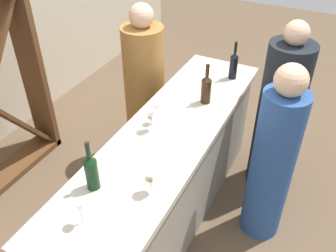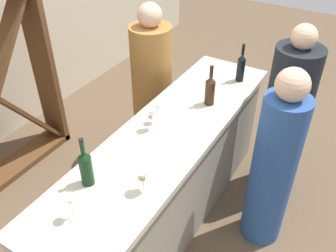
{
  "view_description": "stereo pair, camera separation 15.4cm",
  "coord_description": "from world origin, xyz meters",
  "px_view_note": "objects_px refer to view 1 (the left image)",
  "views": [
    {
      "loc": [
        -1.87,
        -0.93,
        2.55
      ],
      "look_at": [
        0.0,
        0.0,
        1.0
      ],
      "focal_mm": 39.28,
      "sensor_mm": 36.0,
      "label": 1
    },
    {
      "loc": [
        -1.79,
        -1.07,
        2.55
      ],
      "look_at": [
        0.0,
        0.0,
        1.0
      ],
      "focal_mm": 39.28,
      "sensor_mm": 36.0,
      "label": 2
    }
  ],
  "objects_px": {
    "wine_glass_near_right": "(151,116)",
    "person_center_guest": "(278,117)",
    "person_right_guest": "(145,91)",
    "person_left_guest": "(272,163)",
    "wine_bottle_second_left_amber_brown": "(206,88)",
    "wine_bottle_center_near_black": "(234,65)",
    "wine_glass_near_center": "(80,208)",
    "wine_glass_far_left": "(156,109)",
    "wine_bottle_leftmost_dark_green": "(91,171)",
    "wine_glass_near_left": "(151,178)"
  },
  "relations": [
    {
      "from": "person_left_guest",
      "to": "wine_bottle_center_near_black",
      "type": "bearing_deg",
      "value": -54.24
    },
    {
      "from": "wine_glass_near_right",
      "to": "person_center_guest",
      "type": "distance_m",
      "value": 1.21
    },
    {
      "from": "wine_bottle_center_near_black",
      "to": "wine_glass_near_left",
      "type": "xyz_separation_m",
      "value": [
        -1.52,
        -0.01,
        -0.02
      ]
    },
    {
      "from": "wine_glass_near_center",
      "to": "wine_glass_far_left",
      "type": "distance_m",
      "value": 1.0
    },
    {
      "from": "wine_bottle_center_near_black",
      "to": "person_center_guest",
      "type": "bearing_deg",
      "value": -100.85
    },
    {
      "from": "person_left_guest",
      "to": "person_center_guest",
      "type": "height_order",
      "value": "person_center_guest"
    },
    {
      "from": "wine_glass_near_center",
      "to": "wine_glass_near_right",
      "type": "relative_size",
      "value": 0.98
    },
    {
      "from": "person_center_guest",
      "to": "wine_glass_near_center",
      "type": "bearing_deg",
      "value": 69.01
    },
    {
      "from": "person_right_guest",
      "to": "wine_bottle_leftmost_dark_green",
      "type": "bearing_deg",
      "value": -82.2
    },
    {
      "from": "wine_bottle_leftmost_dark_green",
      "to": "person_right_guest",
      "type": "relative_size",
      "value": 0.21
    },
    {
      "from": "wine_glass_far_left",
      "to": "wine_glass_near_right",
      "type": "bearing_deg",
      "value": -171.32
    },
    {
      "from": "wine_glass_near_right",
      "to": "wine_glass_far_left",
      "type": "height_order",
      "value": "wine_glass_near_right"
    },
    {
      "from": "wine_bottle_second_left_amber_brown",
      "to": "wine_glass_near_left",
      "type": "distance_m",
      "value": 1.05
    },
    {
      "from": "wine_glass_near_center",
      "to": "wine_bottle_second_left_amber_brown",
      "type": "bearing_deg",
      "value": -5.64
    },
    {
      "from": "wine_bottle_leftmost_dark_green",
      "to": "wine_glass_far_left",
      "type": "relative_size",
      "value": 2.09
    },
    {
      "from": "wine_bottle_center_near_black",
      "to": "wine_bottle_second_left_amber_brown",
      "type": "bearing_deg",
      "value": 172.14
    },
    {
      "from": "wine_bottle_leftmost_dark_green",
      "to": "wine_glass_near_left",
      "type": "xyz_separation_m",
      "value": [
        0.12,
        -0.32,
        -0.01
      ]
    },
    {
      "from": "wine_glass_near_right",
      "to": "person_right_guest",
      "type": "relative_size",
      "value": 0.11
    },
    {
      "from": "wine_bottle_leftmost_dark_green",
      "to": "wine_glass_far_left",
      "type": "xyz_separation_m",
      "value": [
        0.75,
        -0.02,
        -0.02
      ]
    },
    {
      "from": "wine_bottle_center_near_black",
      "to": "wine_glass_far_left",
      "type": "height_order",
      "value": "wine_bottle_center_near_black"
    },
    {
      "from": "wine_bottle_second_left_amber_brown",
      "to": "wine_glass_near_left",
      "type": "height_order",
      "value": "wine_bottle_second_left_amber_brown"
    },
    {
      "from": "wine_bottle_center_near_black",
      "to": "person_left_guest",
      "type": "relative_size",
      "value": 0.22
    },
    {
      "from": "wine_bottle_leftmost_dark_green",
      "to": "person_center_guest",
      "type": "distance_m",
      "value": 1.77
    },
    {
      "from": "wine_glass_near_left",
      "to": "wine_glass_near_right",
      "type": "height_order",
      "value": "wine_glass_near_right"
    },
    {
      "from": "wine_bottle_leftmost_dark_green",
      "to": "wine_glass_far_left",
      "type": "height_order",
      "value": "wine_bottle_leftmost_dark_green"
    },
    {
      "from": "wine_glass_near_center",
      "to": "wine_glass_far_left",
      "type": "bearing_deg",
      "value": 4.83
    },
    {
      "from": "wine_glass_far_left",
      "to": "person_left_guest",
      "type": "bearing_deg",
      "value": -75.7
    },
    {
      "from": "wine_bottle_center_near_black",
      "to": "wine_glass_far_left",
      "type": "relative_size",
      "value": 2.11
    },
    {
      "from": "wine_bottle_second_left_amber_brown",
      "to": "wine_glass_near_right",
      "type": "bearing_deg",
      "value": 157.91
    },
    {
      "from": "wine_glass_near_left",
      "to": "wine_glass_near_center",
      "type": "height_order",
      "value": "wine_glass_near_center"
    },
    {
      "from": "wine_bottle_center_near_black",
      "to": "person_left_guest",
      "type": "height_order",
      "value": "person_left_guest"
    },
    {
      "from": "person_left_guest",
      "to": "person_right_guest",
      "type": "relative_size",
      "value": 0.97
    },
    {
      "from": "wine_glass_near_center",
      "to": "person_center_guest",
      "type": "xyz_separation_m",
      "value": [
        1.79,
        -0.68,
        -0.34
      ]
    },
    {
      "from": "wine_glass_near_center",
      "to": "wine_bottle_leftmost_dark_green",
      "type": "bearing_deg",
      "value": 23.4
    },
    {
      "from": "wine_glass_near_center",
      "to": "wine_glass_far_left",
      "type": "relative_size",
      "value": 1.04
    },
    {
      "from": "person_right_guest",
      "to": "person_left_guest",
      "type": "bearing_deg",
      "value": -29.26
    },
    {
      "from": "wine_glass_near_center",
      "to": "person_left_guest",
      "type": "height_order",
      "value": "person_left_guest"
    },
    {
      "from": "wine_bottle_second_left_amber_brown",
      "to": "person_center_guest",
      "type": "bearing_deg",
      "value": -54.37
    },
    {
      "from": "wine_bottle_leftmost_dark_green",
      "to": "person_right_guest",
      "type": "height_order",
      "value": "person_right_guest"
    },
    {
      "from": "wine_glass_near_right",
      "to": "person_right_guest",
      "type": "distance_m",
      "value": 0.99
    },
    {
      "from": "wine_glass_near_center",
      "to": "person_center_guest",
      "type": "bearing_deg",
      "value": -20.63
    },
    {
      "from": "wine_glass_near_left",
      "to": "person_left_guest",
      "type": "xyz_separation_m",
      "value": [
        0.85,
        -0.55,
        -0.35
      ]
    },
    {
      "from": "wine_glass_near_right",
      "to": "wine_bottle_second_left_amber_brown",
      "type": "bearing_deg",
      "value": -22.09
    },
    {
      "from": "wine_glass_far_left",
      "to": "person_right_guest",
      "type": "distance_m",
      "value": 0.9
    },
    {
      "from": "wine_glass_far_left",
      "to": "person_left_guest",
      "type": "xyz_separation_m",
      "value": [
        0.22,
        -0.85,
        -0.35
      ]
    },
    {
      "from": "wine_bottle_leftmost_dark_green",
      "to": "wine_glass_near_right",
      "type": "xyz_separation_m",
      "value": [
        0.65,
        -0.04,
        -0.01
      ]
    },
    {
      "from": "wine_bottle_center_near_black",
      "to": "wine_glass_near_left",
      "type": "height_order",
      "value": "wine_bottle_center_near_black"
    },
    {
      "from": "wine_bottle_second_left_amber_brown",
      "to": "wine_glass_far_left",
      "type": "height_order",
      "value": "wine_bottle_second_left_amber_brown"
    },
    {
      "from": "wine_bottle_leftmost_dark_green",
      "to": "person_left_guest",
      "type": "distance_m",
      "value": 1.36
    },
    {
      "from": "wine_glass_near_left",
      "to": "person_center_guest",
      "type": "xyz_separation_m",
      "value": [
        1.43,
        -0.46,
        -0.34
      ]
    }
  ]
}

